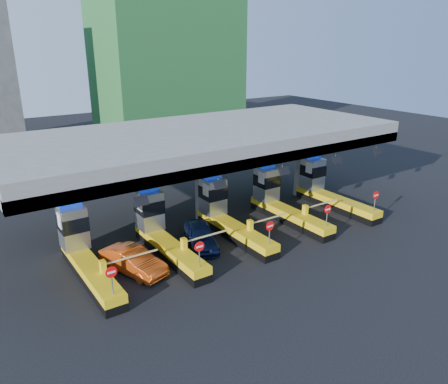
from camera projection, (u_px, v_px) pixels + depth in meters
ground at (227, 233)px, 30.85m from camera, size 120.00×120.00×0.00m
toll_canopy at (204, 141)px, 31.09m from camera, size 28.00×12.09×7.00m
toll_lane_far_left at (82, 250)px, 25.33m from camera, size 4.43×8.00×4.16m
toll_lane_left at (160, 230)px, 27.97m from camera, size 4.43×8.00×4.16m
toll_lane_center at (225, 214)px, 30.61m from camera, size 4.43×8.00×4.16m
toll_lane_right at (279, 200)px, 33.26m from camera, size 4.43×8.00×4.16m
toll_lane_far_right at (325, 188)px, 35.90m from camera, size 4.43×8.00×4.16m
bg_building_scaffold at (165, 32)px, 57.66m from camera, size 18.00×12.00×28.00m
van at (201, 236)px, 28.69m from camera, size 3.24×4.83×1.53m
red_car at (133, 261)px, 25.48m from camera, size 2.92×4.71×1.46m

